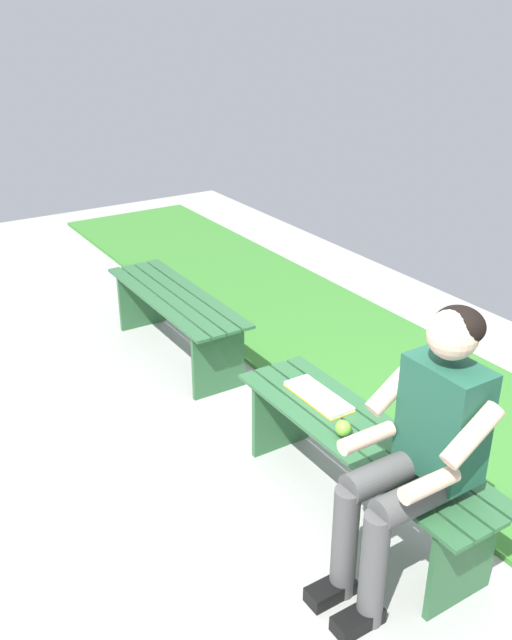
{
  "coord_description": "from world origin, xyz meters",
  "views": [
    {
      "loc": [
        -2.05,
        1.88,
        2.33
      ],
      "look_at": [
        0.69,
        0.15,
        0.82
      ],
      "focal_mm": 38.94,
      "sensor_mm": 36.0,
      "label": 1
    }
  ],
  "objects_px": {
    "apple": "(343,428)",
    "bench_far": "(176,311)",
    "person_seated": "(419,446)",
    "bench_near": "(360,454)",
    "book_open": "(318,397)"
  },
  "relations": [
    {
      "from": "person_seated",
      "to": "apple",
      "type": "distance_m",
      "value": 0.52
    },
    {
      "from": "bench_near",
      "to": "book_open",
      "type": "xyz_separation_m",
      "value": [
        0.36,
        -0.01,
        0.13
      ]
    },
    {
      "from": "bench_far",
      "to": "person_seated",
      "type": "distance_m",
      "value": 2.46
    },
    {
      "from": "bench_far",
      "to": "apple",
      "type": "relative_size",
      "value": 18.57
    },
    {
      "from": "apple",
      "to": "bench_far",
      "type": "bearing_deg",
      "value": -2.58
    },
    {
      "from": "book_open",
      "to": "person_seated",
      "type": "bearing_deg",
      "value": 171.74
    },
    {
      "from": "bench_near",
      "to": "apple",
      "type": "relative_size",
      "value": 20.22
    },
    {
      "from": "bench_near",
      "to": "book_open",
      "type": "distance_m",
      "value": 0.38
    },
    {
      "from": "bench_near",
      "to": "apple",
      "type": "height_order",
      "value": "apple"
    },
    {
      "from": "bench_far",
      "to": "apple",
      "type": "bearing_deg",
      "value": 177.42
    },
    {
      "from": "bench_far",
      "to": "person_seated",
      "type": "bearing_deg",
      "value": 177.59
    },
    {
      "from": "bench_near",
      "to": "book_open",
      "type": "relative_size",
      "value": 3.81
    },
    {
      "from": "bench_near",
      "to": "apple",
      "type": "distance_m",
      "value": 0.18
    },
    {
      "from": "bench_far",
      "to": "bench_near",
      "type": "bearing_deg",
      "value": 180.0
    },
    {
      "from": "apple",
      "to": "book_open",
      "type": "distance_m",
      "value": 0.34
    }
  ]
}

